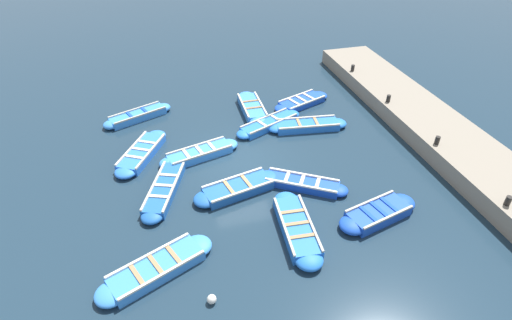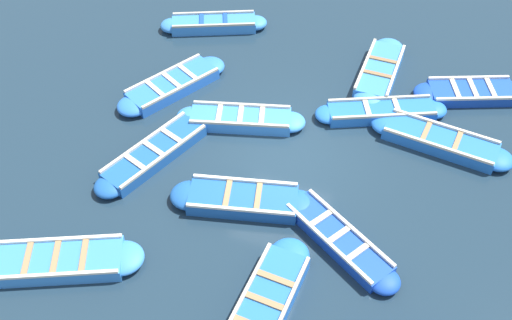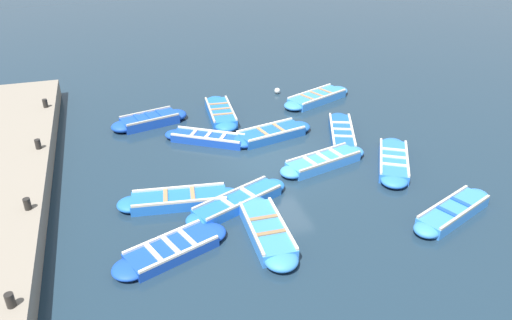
# 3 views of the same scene
# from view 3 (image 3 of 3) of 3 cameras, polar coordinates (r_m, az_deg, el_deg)

# --- Properties ---
(ground_plane) EXTENTS (120.00, 120.00, 0.00)m
(ground_plane) POSITION_cam_3_polar(r_m,az_deg,el_deg) (18.43, 2.20, -0.16)
(ground_plane) COLOR #1C303F
(boat_outer_left) EXTENTS (3.56, 2.14, 0.36)m
(boat_outer_left) POSITION_cam_3_polar(r_m,az_deg,el_deg) (14.09, -9.62, -10.09)
(boat_outer_left) COLOR #1947B7
(boat_outer_left) RESTS_ON ground
(boat_tucked) EXTENTS (2.16, 3.91, 0.39)m
(boat_tucked) POSITION_cam_3_polar(r_m,az_deg,el_deg) (20.49, 9.76, 3.07)
(boat_tucked) COLOR #1E59AD
(boat_tucked) RESTS_ON ground
(boat_outer_right) EXTENTS (3.78, 2.21, 0.38)m
(boat_outer_right) POSITION_cam_3_polar(r_m,az_deg,el_deg) (15.81, -2.10, -4.81)
(boat_outer_right) COLOR blue
(boat_outer_right) RESTS_ON ground
(boat_broadside) EXTENTS (3.97, 2.44, 0.41)m
(boat_broadside) POSITION_cam_3_polar(r_m,az_deg,el_deg) (23.87, 6.98, 7.07)
(boat_broadside) COLOR #3884E0
(boat_broadside) RESTS_ON ground
(boat_far_corner) EXTENTS (3.58, 2.09, 0.41)m
(boat_far_corner) POSITION_cam_3_polar(r_m,az_deg,el_deg) (16.46, 21.60, -5.53)
(boat_far_corner) COLOR #3884E0
(boat_far_corner) RESTS_ON ground
(boat_mid_row) EXTENTS (1.07, 3.63, 0.45)m
(boat_mid_row) POSITION_cam_3_polar(r_m,az_deg,el_deg) (14.51, 1.25, -8.09)
(boat_mid_row) COLOR #3884E0
(boat_mid_row) RESTS_ON ground
(boat_stern_in) EXTENTS (3.48, 2.56, 0.38)m
(boat_stern_in) POSITION_cam_3_polar(r_m,az_deg,el_deg) (19.84, -5.49, 2.46)
(boat_stern_in) COLOR #1947B7
(boat_stern_in) RESTS_ON ground
(boat_inner_gap) EXTENTS (2.62, 3.69, 0.40)m
(boat_inner_gap) POSITION_cam_3_polar(r_m,az_deg,el_deg) (18.74, 15.42, -0.14)
(boat_inner_gap) COLOR blue
(boat_inner_gap) RESTS_ON ground
(boat_alongside) EXTENTS (1.21, 3.84, 0.45)m
(boat_alongside) POSITION_cam_3_polar(r_m,az_deg,el_deg) (22.03, -4.07, 5.37)
(boat_alongside) COLOR blue
(boat_alongside) RESTS_ON ground
(boat_drifting) EXTENTS (3.44, 1.73, 0.45)m
(boat_drifting) POSITION_cam_3_polar(r_m,az_deg,el_deg) (21.72, -12.04, 4.44)
(boat_drifting) COLOR #1947B7
(boat_drifting) RESTS_ON ground
(boat_near_quay) EXTENTS (3.98, 1.36, 0.40)m
(boat_near_quay) POSITION_cam_3_polar(r_m,az_deg,el_deg) (16.07, -8.74, -4.52)
(boat_near_quay) COLOR blue
(boat_near_quay) RESTS_ON ground
(boat_centre) EXTENTS (3.77, 1.75, 0.41)m
(boat_centre) POSITION_cam_3_polar(r_m,az_deg,el_deg) (20.10, 1.73, 3.00)
(boat_centre) COLOR #1E59AD
(boat_centre) RESTS_ON ground
(boat_end_of_row) EXTENTS (3.73, 1.73, 0.41)m
(boat_end_of_row) POSITION_cam_3_polar(r_m,az_deg,el_deg) (18.21, 7.70, -0.16)
(boat_end_of_row) COLOR #3884E0
(boat_end_of_row) RESTS_ON ground
(bollard_north) EXTENTS (0.20, 0.20, 0.35)m
(bollard_north) POSITION_cam_3_polar(r_m,az_deg,el_deg) (22.76, -22.95, 5.99)
(bollard_north) COLOR black
(bollard_north) RESTS_ON quay_wall
(bollard_mid_north) EXTENTS (0.20, 0.20, 0.35)m
(bollard_mid_north) POSITION_cam_3_polar(r_m,az_deg,el_deg) (19.14, -23.66, 1.68)
(bollard_mid_north) COLOR black
(bollard_mid_north) RESTS_ON quay_wall
(bollard_mid_south) EXTENTS (0.20, 0.20, 0.35)m
(bollard_mid_south) POSITION_cam_3_polar(r_m,az_deg,el_deg) (15.69, -24.68, -4.58)
(bollard_mid_south) COLOR black
(bollard_mid_south) RESTS_ON quay_wall
(bollard_south) EXTENTS (0.20, 0.20, 0.35)m
(bollard_south) POSITION_cam_3_polar(r_m,az_deg,el_deg) (12.53, -26.29, -14.18)
(bollard_south) COLOR black
(bollard_south) RESTS_ON quay_wall
(buoy_orange_near) EXTENTS (0.28, 0.28, 0.28)m
(buoy_orange_near) POSITION_cam_3_polar(r_m,az_deg,el_deg) (24.69, 2.45, 7.91)
(buoy_orange_near) COLOR silver
(buoy_orange_near) RESTS_ON ground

